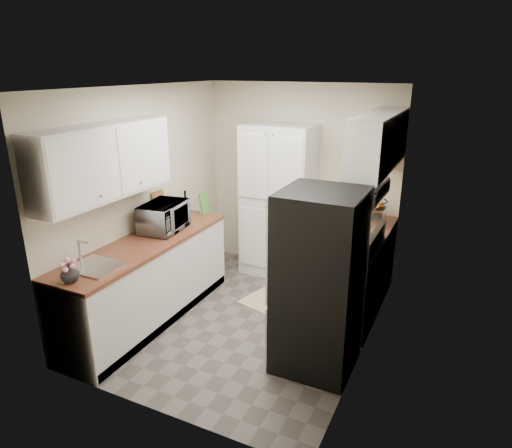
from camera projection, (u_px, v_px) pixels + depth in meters
name	position (u px, v px, depth m)	size (l,w,h in m)	color
ground	(247.00, 319.00, 5.11)	(3.20, 3.20, 0.00)	#56514C
room_shell	(244.00, 178.00, 4.58)	(2.64, 3.24, 2.52)	beige
pantry_cabinet	(278.00, 202.00, 5.98)	(0.90, 0.55, 2.00)	silver
base_cabinet_left	(149.00, 282.00, 5.01)	(0.60, 2.30, 0.88)	silver
countertop_left	(145.00, 243.00, 4.85)	(0.63, 2.33, 0.04)	brown
base_cabinet_right	(363.00, 260.00, 5.58)	(0.60, 0.80, 0.88)	silver
countertop_right	(366.00, 225.00, 5.42)	(0.63, 0.83, 0.04)	brown
electric_range	(344.00, 284.00, 4.89)	(0.71, 0.78, 1.13)	#B7B7BC
refrigerator	(319.00, 282.00, 4.10)	(0.70, 0.72, 1.70)	#B7B7BC
microwave	(164.00, 217.00, 5.14)	(0.58, 0.39, 0.32)	silver
wine_bottle	(186.00, 206.00, 5.56)	(0.08, 0.08, 0.31)	black
flower_vase	(70.00, 273.00, 3.93)	(0.16, 0.16, 0.17)	white
cutting_board	(204.00, 202.00, 5.75)	(0.02, 0.23, 0.28)	#4C9736
toaster_oven	(373.00, 216.00, 5.37)	(0.27, 0.35, 0.20)	#ABABAF
fruit_basket	(374.00, 202.00, 5.34)	(0.30, 0.30, 0.13)	orange
kitchen_mat	(270.00, 297.00, 5.59)	(0.44, 0.71, 0.01)	#D0B485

